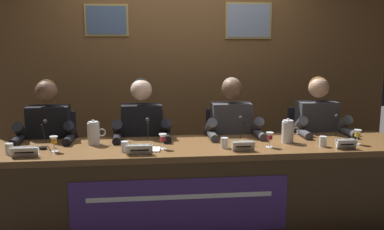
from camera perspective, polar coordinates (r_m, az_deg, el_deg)
ground_plane at (r=3.87m, az=0.00°, el=-14.35°), size 12.00×12.00×0.00m
wall_back_panelled at (r=4.91m, az=-1.76°, el=6.66°), size 4.79×0.14×2.60m
conference_table at (r=3.59m, az=0.15°, el=-7.81°), size 3.59×0.73×0.73m
chair_far_left at (r=4.30m, az=-17.52°, el=-5.98°), size 0.44×0.45×0.91m
panelist_far_left at (r=4.04m, az=-18.28°, el=-3.00°), size 0.51×0.48×1.24m
nameplate_far_left at (r=3.48m, az=-20.93°, el=-4.52°), size 0.20×0.06×0.08m
juice_glass_far_left at (r=3.55m, az=-17.54°, el=-3.25°), size 0.06×0.06×0.12m
water_cup_far_left at (r=3.61m, az=-22.67°, el=-4.17°), size 0.06×0.06×0.08m
microphone_far_left at (r=3.71m, az=-18.72°, el=-2.96°), size 0.06×0.17×0.22m
chair_center_left at (r=4.21m, az=-6.42°, el=-5.89°), size 0.44×0.45×0.91m
panelist_center_left at (r=3.95m, az=-6.50°, el=-2.83°), size 0.51×0.48×1.24m
nameplate_center_left at (r=3.34m, az=-6.85°, el=-4.50°), size 0.20×0.06×0.08m
juice_glass_center_left at (r=3.48m, az=-3.84°, el=-3.08°), size 0.06×0.06×0.12m
water_cup_center_left at (r=3.43m, az=-8.72°, el=-4.17°), size 0.06×0.06×0.08m
microphone_center_left at (r=3.60m, az=-5.76°, el=-2.83°), size 0.06×0.17×0.22m
chair_center_right at (r=4.28m, az=4.71°, el=-5.57°), size 0.44×0.45×0.91m
panelist_center_right at (r=4.02m, az=5.30°, el=-2.55°), size 0.51×0.48×1.24m
nameplate_center_right at (r=3.45m, az=6.68°, el=-4.03°), size 0.18×0.06×0.08m
juice_glass_center_right at (r=3.58m, az=10.08°, el=-2.83°), size 0.06×0.06×0.12m
water_cup_center_right at (r=3.52m, az=4.26°, el=-3.71°), size 0.06×0.06×0.08m
microphone_center_right at (r=3.69m, az=6.62°, el=-2.52°), size 0.06×0.17×0.22m
chair_far_right at (r=4.51m, az=15.08°, el=-5.09°), size 0.44×0.45×0.91m
panelist_far_right at (r=4.26m, az=16.21°, el=-2.20°), size 0.51×0.48×1.24m
nameplate_far_right at (r=3.70m, az=19.42°, el=-3.57°), size 0.16×0.06×0.08m
juice_glass_far_right at (r=3.87m, az=20.74°, el=-2.35°), size 0.06×0.06×0.12m
water_cup_far_right at (r=3.72m, az=16.67°, el=-3.38°), size 0.06×0.06×0.08m
microphone_far_right at (r=3.96m, az=18.70°, el=-2.14°), size 0.06×0.17×0.22m
water_pitcher_left_side at (r=3.71m, az=-12.67°, el=-2.32°), size 0.15×0.10×0.21m
water_pitcher_right_side at (r=3.77m, az=12.36°, el=-2.11°), size 0.15×0.10×0.21m
document_stack_center_left at (r=3.47m, az=-5.92°, el=-4.48°), size 0.23×0.17×0.01m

